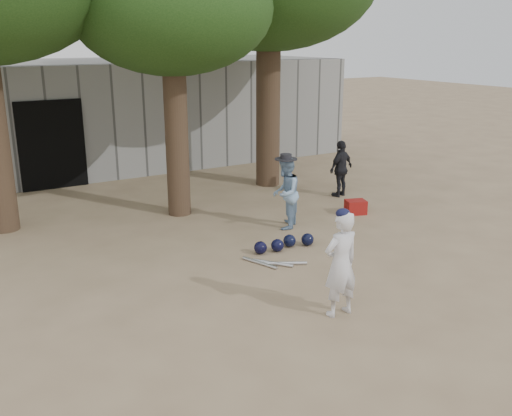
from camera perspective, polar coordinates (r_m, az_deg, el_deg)
ground at (r=8.67m, az=0.01°, el=-8.26°), size 70.00×70.00×0.00m
boy_player at (r=7.76m, az=8.47°, el=-5.57°), size 0.55×0.37×1.48m
spectator_blue at (r=11.23m, az=2.96°, el=1.49°), size 0.87×0.87×1.43m
spectator_dark at (r=13.68m, az=8.50°, el=3.92°), size 0.85×0.52×1.34m
red_bag at (r=12.46m, az=9.94°, el=0.10°), size 0.50×0.44×0.30m
back_building at (r=17.68m, az=-17.76°, el=8.93°), size 16.00×5.24×3.00m
helmet_row at (r=10.25m, az=2.82°, el=-3.54°), size 1.19×0.34×0.23m
bat_pile at (r=9.60m, az=1.69°, el=-5.52°), size 0.83×0.79×0.06m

